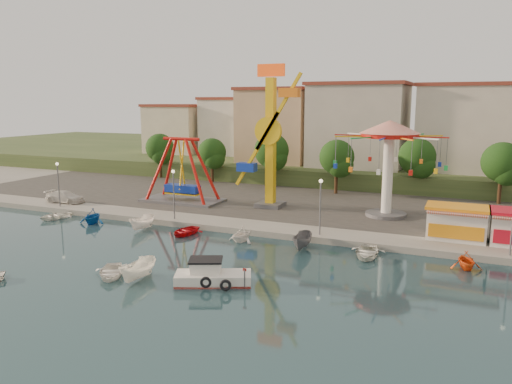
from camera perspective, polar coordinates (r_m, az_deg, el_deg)
The scene contains 35 objects.
ground at distance 39.38m, azimuth -9.67°, elevation -9.01°, with size 200.00×200.00×0.00m, color #142A37.
quay_deck at distance 96.05m, azimuth 10.93°, elevation 2.59°, with size 200.00×100.00×0.60m, color #9E998E.
asphalt_pad at distance 65.52m, azimuth 4.75°, elevation -0.55°, with size 90.00×28.00×0.01m, color #4C4944.
hill_terrace at distance 100.76m, azimuth 11.58°, elevation 3.61°, with size 200.00×60.00×3.00m, color #384C26.
pirate_ship_ride at distance 62.39m, azimuth -8.45°, elevation 2.35°, with size 10.00×5.00×8.00m.
kamikaze_tower at distance 57.82m, azimuth 1.86°, elevation 5.96°, with size 5.65×3.10×16.50m.
wave_swinger at distance 55.07m, azimuth 14.96°, elevation 5.04°, with size 11.60×11.60×10.40m.
booth_left at distance 48.67m, azimuth 21.96°, elevation -3.23°, with size 5.40×3.78×3.08m.
lamp_post_0 at distance 63.39m, azimuth -21.62°, elevation 0.67°, with size 0.14×0.14×5.00m, color #59595E.
lamp_post_1 at distance 53.36m, azimuth -9.37°, elevation -0.43°, with size 0.14×0.14×5.00m, color #59595E.
lamp_post_2 at distance 46.78m, azimuth 7.35°, elevation -1.90°, with size 0.14×0.14×5.00m, color #59595E.
lamp_post_3 at distance 45.18m, azimuth 27.26°, elevation -3.42°, with size 0.14×0.14×5.00m, color #59595E.
tree_0 at distance 82.72m, azimuth -10.93°, elevation 4.97°, with size 4.60×4.60×7.19m.
tree_1 at distance 76.91m, azimuth -5.05°, elevation 4.52°, with size 4.35×4.35×6.80m.
tree_2 at distance 72.22m, azimuth 1.79°, elevation 4.75°, with size 5.02×5.02×7.85m.
tree_3 at distance 67.81m, azimuth 9.22°, elevation 3.95°, with size 4.68×4.68×7.32m.
tree_4 at distance 69.01m, azimuth 17.93°, elevation 3.85°, with size 4.86×4.86×7.60m.
tree_5 at distance 66.98m, azimuth 26.31°, elevation 3.07°, with size 4.83×4.83×7.54m.
building_0 at distance 94.14m, azimuth -11.60°, elevation 7.69°, with size 9.26×9.53×11.87m, color beige.
building_1 at distance 92.58m, azimuth -3.49°, elevation 6.84°, with size 12.33×9.01×8.63m, color silver.
building_2 at distance 87.88m, azimuth 4.40°, elevation 7.49°, with size 11.95×9.28×11.23m, color tan.
building_3 at distance 81.34m, azimuth 12.91°, elevation 6.31°, with size 12.59×10.50×9.20m, color beige.
building_4 at distance 83.35m, azimuth 22.53°, elevation 5.89°, with size 10.75×9.23×9.24m, color beige.
cabin_motorboat at distance 36.49m, azimuth -5.11°, elevation -9.63°, with size 5.79×4.10×1.91m.
rowboat_a at distance 39.26m, azimuth -16.24°, elevation -8.75°, with size 2.64×3.70×0.77m, color white.
skiff at distance 37.92m, azimuth -13.32°, elevation -8.70°, with size 1.47×3.90×1.51m, color white.
van at distance 65.91m, azimuth -20.98°, elevation -0.51°, with size 2.01×4.95×1.44m, color silver.
moored_boat_0 at distance 60.01m, azimuth -21.99°, elevation -2.51°, with size 2.62×3.67×0.76m, color white.
moored_boat_1 at distance 56.30m, azimuth -18.21°, elevation -2.63°, with size 2.68×3.10×1.63m, color #135CAE.
moored_boat_2 at distance 52.30m, azimuth -12.86°, elevation -3.44°, with size 1.40×3.73×1.44m, color white.
moored_boat_3 at distance 49.63m, azimuth -8.13°, elevation -4.44°, with size 2.58×3.61×0.75m, color red.
moored_boat_4 at distance 46.69m, azimuth -1.67°, elevation -4.81°, with size 2.45×2.83×1.49m, color white.
moored_boat_5 at distance 44.56m, azimuth 5.33°, elevation -5.61°, with size 1.43×3.80×1.47m, color slate.
moored_boat_6 at distance 43.31m, azimuth 12.54°, elevation -6.72°, with size 2.93×4.10×0.85m, color silver.
moored_boat_7 at distance 42.56m, azimuth 22.90°, elevation -7.20°, with size 2.36×2.74×1.44m, color #EC5215.
Camera 1 is at (20.59, -30.96, 12.95)m, focal length 35.00 mm.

